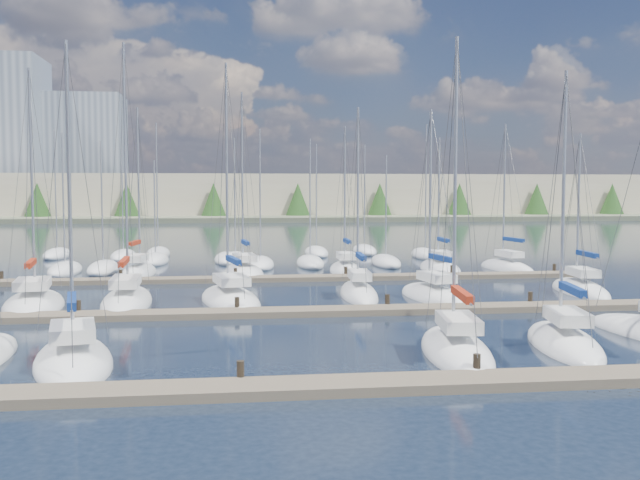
{
  "coord_description": "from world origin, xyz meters",
  "views": [
    {
      "loc": [
        -4.25,
        -20.13,
        6.4
      ],
      "look_at": [
        0.0,
        14.0,
        4.0
      ],
      "focal_mm": 40.0,
      "sensor_mm": 36.0,
      "label": 1
    }
  ],
  "objects": [
    {
      "name": "sailboat_h",
      "position": [
        -15.06,
        20.23,
        0.18
      ],
      "size": [
        4.42,
        8.66,
        13.83
      ],
      "rotation": [
        0.0,
        0.0,
        0.16
      ],
      "color": "white",
      "rests_on": "ground"
    },
    {
      "name": "ground",
      "position": [
        0.0,
        60.0,
        0.0
      ],
      "size": [
        400.0,
        400.0,
        0.0
      ],
      "primitive_type": "plane",
      "color": "#1A2434",
      "rests_on": "ground"
    },
    {
      "name": "distant_boats",
      "position": [
        -4.34,
        43.76,
        0.29
      ],
      "size": [
        36.93,
        20.75,
        13.3
      ],
      "color": "#9EA0A5",
      "rests_on": "ground"
    },
    {
      "name": "sailboat_r",
      "position": [
        17.71,
        34.54,
        0.19
      ],
      "size": [
        3.21,
        7.73,
        12.48
      ],
      "rotation": [
        0.0,
        0.0,
        0.14
      ],
      "color": "white",
      "rests_on": "ground"
    },
    {
      "name": "dock_near",
      "position": [
        0.0,
        2.01,
        0.15
      ],
      "size": [
        44.0,
        1.93,
        1.1
      ],
      "color": "#6B5E4C",
      "rests_on": "ground"
    },
    {
      "name": "sailboat_n",
      "position": [
        -11.27,
        34.5,
        0.2
      ],
      "size": [
        3.0,
        7.52,
        13.36
      ],
      "rotation": [
        0.0,
        0.0,
        -0.11
      ],
      "color": "white",
      "rests_on": "ground"
    },
    {
      "name": "sailboat_q",
      "position": [
        12.29,
        34.94,
        0.17
      ],
      "size": [
        3.03,
        7.85,
        11.38
      ],
      "rotation": [
        0.0,
        0.0,
        -0.04
      ],
      "color": "white",
      "rests_on": "ground"
    },
    {
      "name": "sailboat_p",
      "position": [
        4.55,
        34.42,
        0.19
      ],
      "size": [
        2.54,
        7.07,
        12.14
      ],
      "rotation": [
        0.0,
        0.0,
        -0.03
      ],
      "color": "white",
      "rests_on": "ground"
    },
    {
      "name": "sailboat_i",
      "position": [
        -10.15,
        20.67,
        0.19
      ],
      "size": [
        3.2,
        9.71,
        15.43
      ],
      "rotation": [
        0.0,
        0.0,
        0.05
      ],
      "color": "white",
      "rests_on": "ground"
    },
    {
      "name": "sailboat_l",
      "position": [
        7.56,
        20.4,
        0.18
      ],
      "size": [
        3.6,
        8.04,
        11.92
      ],
      "rotation": [
        0.0,
        0.0,
        0.14
      ],
      "color": "white",
      "rests_on": "ground"
    },
    {
      "name": "sailboat_c",
      "position": [
        -10.03,
        6.45,
        0.18
      ],
      "size": [
        4.27,
        7.88,
        12.59
      ],
      "rotation": [
        0.0,
        0.0,
        0.21
      ],
      "color": "white",
      "rests_on": "ground"
    },
    {
      "name": "dock_mid",
      "position": [
        0.0,
        16.01,
        0.15
      ],
      "size": [
        44.0,
        1.93,
        1.1
      ],
      "color": "#6B5E4C",
      "rests_on": "ground"
    },
    {
      "name": "sailboat_k",
      "position": [
        3.35,
        21.97,
        0.19
      ],
      "size": [
        2.62,
        7.98,
        12.15
      ],
      "rotation": [
        0.0,
        0.0,
        -0.06
      ],
      "color": "white",
      "rests_on": "ground"
    },
    {
      "name": "sailboat_e",
      "position": [
        9.19,
        7.11,
        0.19
      ],
      "size": [
        3.67,
        7.73,
        12.02
      ],
      "rotation": [
        0.0,
        0.0,
        -0.18
      ],
      "color": "white",
      "rests_on": "ground"
    },
    {
      "name": "sailboat_m",
      "position": [
        17.39,
        21.76,
        0.18
      ],
      "size": [
        3.03,
        7.68,
        10.71
      ],
      "rotation": [
        0.0,
        0.0,
        -0.1
      ],
      "color": "white",
      "rests_on": "ground"
    },
    {
      "name": "sailboat_j",
      "position": [
        -4.36,
        20.67,
        0.18
      ],
      "size": [
        4.56,
        9.06,
        14.42
      ],
      "rotation": [
        0.0,
        0.0,
        0.19
      ],
      "color": "white",
      "rests_on": "ground"
    },
    {
      "name": "dock_far",
      "position": [
        0.0,
        30.01,
        0.15
      ],
      "size": [
        44.0,
        1.93,
        1.1
      ],
      "color": "#6B5E4C",
      "rests_on": "ground"
    },
    {
      "name": "sailboat_o",
      "position": [
        -3.34,
        33.97,
        0.19
      ],
      "size": [
        3.67,
        8.05,
        14.57
      ],
      "rotation": [
        0.0,
        0.0,
        0.11
      ],
      "color": "white",
      "rests_on": "ground"
    },
    {
      "name": "sailboat_d",
      "position": [
        4.41,
        6.4,
        0.19
      ],
      "size": [
        3.47,
        8.21,
        13.11
      ],
      "rotation": [
        0.0,
        0.0,
        -0.13
      ],
      "color": "white",
      "rests_on": "ground"
    },
    {
      "name": "shoreline",
      "position": [
        -13.29,
        149.77,
        7.44
      ],
      "size": [
        400.0,
        60.0,
        38.0
      ],
      "color": "#666B51",
      "rests_on": "ground"
    }
  ]
}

